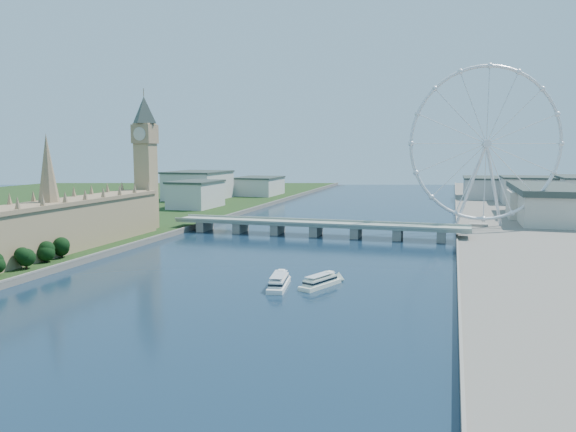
% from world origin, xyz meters
% --- Properties ---
extents(ground, '(2000.00, 2000.00, 0.00)m').
position_xyz_m(ground, '(0.00, 0.00, 0.00)').
color(ground, '#1A394B').
rests_on(ground, ground).
extents(parliament_range, '(24.00, 200.00, 70.00)m').
position_xyz_m(parliament_range, '(-128.00, 170.00, 18.48)').
color(parliament_range, tan).
rests_on(parliament_range, ground).
extents(big_ben, '(20.02, 20.02, 110.00)m').
position_xyz_m(big_ben, '(-128.00, 278.00, 66.57)').
color(big_ben, tan).
rests_on(big_ben, ground).
extents(westminster_bridge, '(220.00, 22.00, 9.50)m').
position_xyz_m(westminster_bridge, '(0.00, 300.00, 6.63)').
color(westminster_bridge, gray).
rests_on(westminster_bridge, ground).
extents(london_eye, '(113.60, 39.12, 124.30)m').
position_xyz_m(london_eye, '(119.98, 355.08, 67.52)').
color(london_eye, silver).
rests_on(london_eye, ground).
extents(county_hall, '(54.00, 144.00, 35.00)m').
position_xyz_m(county_hall, '(175.00, 430.00, 0.00)').
color(county_hall, beige).
rests_on(county_hall, ground).
extents(city_skyline, '(505.00, 280.00, 32.00)m').
position_xyz_m(city_skyline, '(39.22, 560.08, 16.96)').
color(city_skyline, beige).
rests_on(city_skyline, ground).
extents(tour_boat_near, '(12.36, 31.42, 6.77)m').
position_xyz_m(tour_boat_near, '(20.33, 141.72, 0.00)').
color(tour_boat_near, white).
rests_on(tour_boat_near, ground).
extents(tour_boat_far, '(17.50, 28.94, 6.25)m').
position_xyz_m(tour_boat_far, '(38.42, 148.63, 0.00)').
color(tour_boat_far, white).
rests_on(tour_boat_far, ground).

